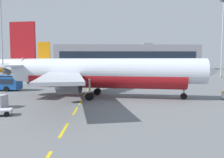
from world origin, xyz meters
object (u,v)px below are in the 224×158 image
Objects in this scene: airliner_mid_left at (8,66)px; fuel_service_truck at (42,78)px; apron_light_mast_far at (223,30)px; apron_light_mast_near at (1,29)px; airliner_foreground at (102,73)px.

airliner_mid_left is 4.78× the size of fuel_service_truck.
airliner_mid_left is 1.35× the size of apron_light_mast_far.
apron_light_mast_near is (2.80, -10.39, 11.63)m from airliner_mid_left.
fuel_service_truck is 0.28× the size of apron_light_mast_far.
airliner_mid_left is (-34.43, 46.93, 0.02)m from airliner_foreground.
apron_light_mast_near reaches higher than fuel_service_truck.
airliner_foreground reaches higher than fuel_service_truck.
apron_light_mast_far reaches higher than airliner_foreground.
airliner_mid_left reaches higher than fuel_service_truck.
apron_light_mast_far is (74.23, -6.19, 12.10)m from airliner_mid_left.
apron_light_mast_near is (-31.62, 36.54, 11.65)m from airliner_foreground.
apron_light_mast_near is at bearing 133.43° from fuel_service_truck.
fuel_service_truck is (19.73, -28.27, -2.33)m from airliner_mid_left.
airliner_foreground is at bearing -49.12° from apron_light_mast_near.
apron_light_mast_far is (71.43, 4.20, 0.47)m from apron_light_mast_near.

